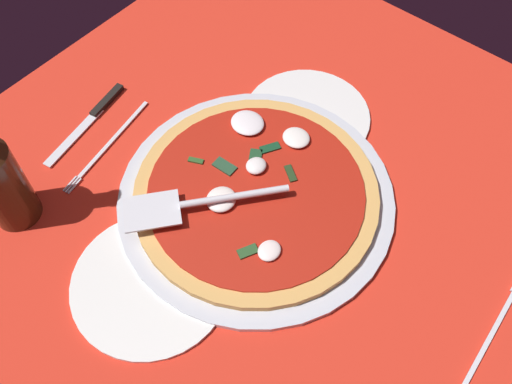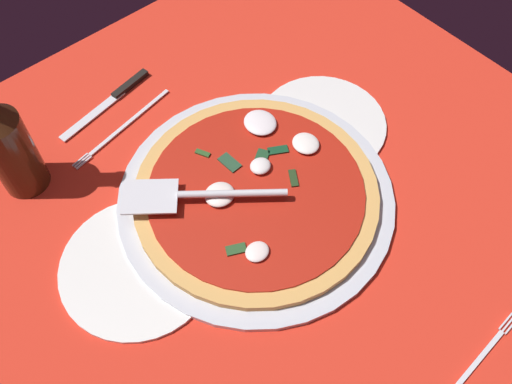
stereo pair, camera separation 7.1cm
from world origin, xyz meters
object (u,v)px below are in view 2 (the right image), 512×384
(beer_bottle, at_px, (6,143))
(place_setting_far, at_px, (118,114))
(dinner_plate_right, at_px, (322,124))
(pizza_server, at_px, (195,195))
(dinner_plate_left, at_px, (138,267))
(pizza, at_px, (256,191))

(beer_bottle, bearing_deg, place_setting_far, 7.70)
(dinner_plate_right, xyz_separation_m, pizza_server, (-0.25, 0.00, 0.04))
(place_setting_far, distance_m, beer_bottle, 0.20)
(dinner_plate_right, bearing_deg, dinner_plate_left, -177.64)
(pizza, height_order, pizza_server, pizza_server)
(dinner_plate_left, distance_m, pizza_server, 0.12)
(beer_bottle, bearing_deg, dinner_plate_left, -79.18)
(dinner_plate_left, relative_size, dinner_plate_right, 1.05)
(pizza, bearing_deg, dinner_plate_right, 11.76)
(pizza, xyz_separation_m, beer_bottle, (-0.23, 0.24, 0.07))
(dinner_plate_left, relative_size, pizza_server, 1.08)
(dinner_plate_right, relative_size, place_setting_far, 0.89)
(pizza_server, bearing_deg, dinner_plate_left, 49.30)
(dinner_plate_right, xyz_separation_m, place_setting_far, (-0.23, 0.23, -0.00))
(dinner_plate_right, height_order, place_setting_far, place_setting_far)
(place_setting_far, bearing_deg, pizza_server, 75.84)
(dinner_plate_left, distance_m, beer_bottle, 0.24)
(dinner_plate_right, height_order, pizza, pizza)
(pizza, xyz_separation_m, pizza_server, (-0.08, 0.04, 0.02))
(dinner_plate_left, relative_size, place_setting_far, 0.94)
(dinner_plate_left, bearing_deg, place_setting_far, 62.12)
(dinner_plate_right, height_order, pizza_server, pizza_server)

